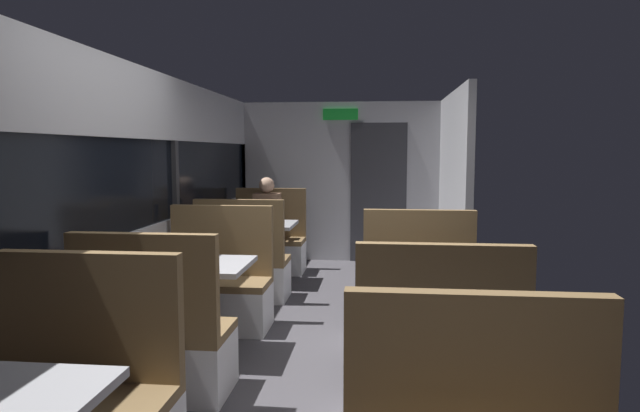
{
  "coord_description": "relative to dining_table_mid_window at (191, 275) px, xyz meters",
  "views": [
    {
      "loc": [
        0.54,
        -3.77,
        1.6
      ],
      "look_at": [
        -0.11,
        2.36,
        0.98
      ],
      "focal_mm": 30.88,
      "sensor_mm": 36.0,
      "label": 1
    }
  ],
  "objects": [
    {
      "name": "carriage_window_panel_left",
      "position": [
        -0.56,
        -0.28,
        0.47
      ],
      "size": [
        0.09,
        8.48,
        2.3
      ],
      "color": "#B2B2B7",
      "rests_on": "ground_plane"
    },
    {
      "name": "bench_rear_aisle_facing_end",
      "position": [
        1.79,
        -0.9,
        -0.31
      ],
      "size": [
        0.95,
        0.5,
        1.1
      ],
      "color": "silver",
      "rests_on": "ground_plane"
    },
    {
      "name": "ground_plane",
      "position": [
        0.89,
        -0.28,
        -0.65
      ],
      "size": [
        3.3,
        9.2,
        0.02
      ],
      "primitive_type": "cube",
      "color": "#423F44"
    },
    {
      "name": "carriage_aisle_panel_right",
      "position": [
        2.34,
        2.72,
        0.51
      ],
      "size": [
        0.08,
        2.4,
        2.3
      ],
      "primitive_type": "cube",
      "color": "#B2B2B7",
      "rests_on": "ground_plane"
    },
    {
      "name": "bench_far_window_facing_end",
      "position": [
        0.0,
        1.67,
        -0.31
      ],
      "size": [
        0.95,
        0.5,
        1.1
      ],
      "color": "silver",
      "rests_on": "ground_plane"
    },
    {
      "name": "bench_mid_window_facing_end",
      "position": [
        0.0,
        -0.7,
        -0.31
      ],
      "size": [
        0.95,
        0.5,
        1.1
      ],
      "color": "silver",
      "rests_on": "ground_plane"
    },
    {
      "name": "bench_far_window_facing_entry",
      "position": [
        0.0,
        3.07,
        -0.31
      ],
      "size": [
        0.95,
        0.5,
        1.1
      ],
      "color": "silver",
      "rests_on": "ground_plane"
    },
    {
      "name": "dining_table_far_window",
      "position": [
        0.0,
        2.37,
        0.0
      ],
      "size": [
        0.9,
        0.7,
        0.74
      ],
      "color": "#9E9EA3",
      "rests_on": "ground_plane"
    },
    {
      "name": "dining_table_mid_window",
      "position": [
        0.0,
        0.0,
        0.0
      ],
      "size": [
        0.9,
        0.7,
        0.74
      ],
      "color": "#9E9EA3",
      "rests_on": "ground_plane"
    },
    {
      "name": "bench_rear_aisle_facing_entry",
      "position": [
        1.79,
        0.5,
        -0.31
      ],
      "size": [
        0.95,
        0.5,
        1.1
      ],
      "color": "silver",
      "rests_on": "ground_plane"
    },
    {
      "name": "dining_table_rear_aisle",
      "position": [
        1.79,
        -0.2,
        0.0
      ],
      "size": [
        0.9,
        0.7,
        0.74
      ],
      "color": "#9E9EA3",
      "rests_on": "ground_plane"
    },
    {
      "name": "seated_passenger",
      "position": [
        0.0,
        2.99,
        -0.1
      ],
      "size": [
        0.47,
        0.55,
        1.26
      ],
      "color": "#26262D",
      "rests_on": "ground_plane"
    },
    {
      "name": "bench_mid_window_facing_entry",
      "position": [
        0.0,
        0.7,
        -0.31
      ],
      "size": [
        0.95,
        0.5,
        1.1
      ],
      "color": "silver",
      "rests_on": "ground_plane"
    },
    {
      "name": "carriage_end_bulkhead",
      "position": [
        0.95,
        3.92,
        0.5
      ],
      "size": [
        2.9,
        0.11,
        2.3
      ],
      "color": "#B2B2B7",
      "rests_on": "ground_plane"
    },
    {
      "name": "coffee_cup_primary",
      "position": [
        0.0,
        -0.01,
        0.15
      ],
      "size": [
        0.07,
        0.07,
        0.09
      ],
      "color": "#B23333",
      "rests_on": "dining_table_mid_window"
    }
  ]
}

